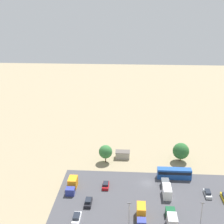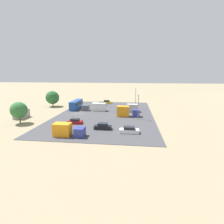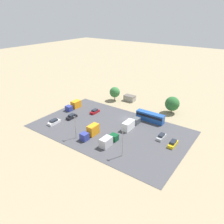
# 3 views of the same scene
# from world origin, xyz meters

# --- Properties ---
(ground_plane) EXTENTS (400.00, 400.00, 0.00)m
(ground_plane) POSITION_xyz_m (0.00, 0.00, 0.00)
(ground_plane) COLOR gray
(parking_lot_surface) EXTENTS (53.47, 33.01, 0.08)m
(parking_lot_surface) POSITION_xyz_m (0.00, 10.10, 0.04)
(parking_lot_surface) COLOR #424247
(parking_lot_surface) RESTS_ON ground
(shed_building) EXTENTS (5.23, 3.21, 2.55)m
(shed_building) POSITION_xyz_m (8.33, -16.57, 1.28)
(shed_building) COLOR #9E998E
(shed_building) RESTS_ON ground
(bus) EXTENTS (10.79, 2.49, 3.38)m
(bus) POSITION_xyz_m (-8.63, -3.51, 1.90)
(bus) COLOR #1E4C9E
(bus) RESTS_ON ground
(parked_car_0) EXTENTS (1.78, 4.71, 1.65)m
(parked_car_0) POSITION_xyz_m (-21.89, 7.25, 0.77)
(parked_car_0) COLOR gold
(parked_car_0) RESTS_ON ground
(parked_car_1) EXTENTS (1.96, 4.79, 1.62)m
(parked_car_1) POSITION_xyz_m (19.09, 18.98, 0.75)
(parked_car_1) COLOR silver
(parked_car_1) RESTS_ON ground
(parked_car_2) EXTENTS (1.90, 4.46, 1.66)m
(parked_car_2) POSITION_xyz_m (17.00, 12.02, 0.77)
(parked_car_2) COLOR black
(parked_car_2) RESTS_ON ground
(parked_car_3) EXTENTS (1.92, 4.24, 1.51)m
(parked_car_3) POSITION_xyz_m (12.85, 3.09, 0.71)
(parked_car_3) COLOR maroon
(parked_car_3) RESTS_ON ground
(parked_car_4) EXTENTS (1.73, 4.42, 1.56)m
(parked_car_4) POSITION_xyz_m (-17.29, 5.53, 0.73)
(parked_car_4) COLOR #ADB2B7
(parked_car_4) RESTS_ON ground
(parked_truck_0) EXTENTS (2.46, 7.36, 2.88)m
(parked_truck_0) POSITION_xyz_m (-5.34, 18.39, 1.40)
(parked_truck_0) COLOR #0C4723
(parked_truck_0) RESTS_ON ground
(parked_truck_1) EXTENTS (2.35, 9.29, 3.04)m
(parked_truck_1) POSITION_xyz_m (-5.33, 5.11, 1.47)
(parked_truck_1) COLOR #4C5156
(parked_truck_1) RESTS_ON ground
(parked_truck_2) EXTENTS (2.31, 7.51, 3.49)m
(parked_truck_2) POSITION_xyz_m (2.38, 17.70, 1.68)
(parked_truck_2) COLOR navy
(parked_truck_2) RESTS_ON ground
(parked_truck_3) EXTENTS (2.59, 7.24, 3.00)m
(parked_truck_3) POSITION_xyz_m (22.92, 4.66, 1.46)
(parked_truck_3) COLOR navy
(parked_truck_3) RESTS_ON ground
(tree_near_shed) EXTENTS (4.75, 4.75, 6.36)m
(tree_near_shed) POSITION_xyz_m (14.26, -13.07, 3.98)
(tree_near_shed) COLOR brown
(tree_near_shed) RESTS_ON ground
(tree_apron_mid) EXTENTS (5.77, 5.77, 6.84)m
(tree_apron_mid) POSITION_xyz_m (-12.29, -15.41, 3.95)
(tree_apron_mid) COLOR brown
(tree_apron_mid) RESTS_ON ground
(light_pole_lot_centre) EXTENTS (0.90, 0.28, 8.19)m
(light_pole_lot_centre) POSITION_xyz_m (-12.05, 20.75, 4.60)
(light_pole_lot_centre) COLOR gray
(light_pole_lot_centre) RESTS_ON ground
(light_pole_lot_edge) EXTENTS (0.90, 0.28, 7.72)m
(light_pole_lot_edge) POSITION_xyz_m (5.54, 21.42, 4.37)
(light_pole_lot_edge) COLOR gray
(light_pole_lot_edge) RESTS_ON ground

